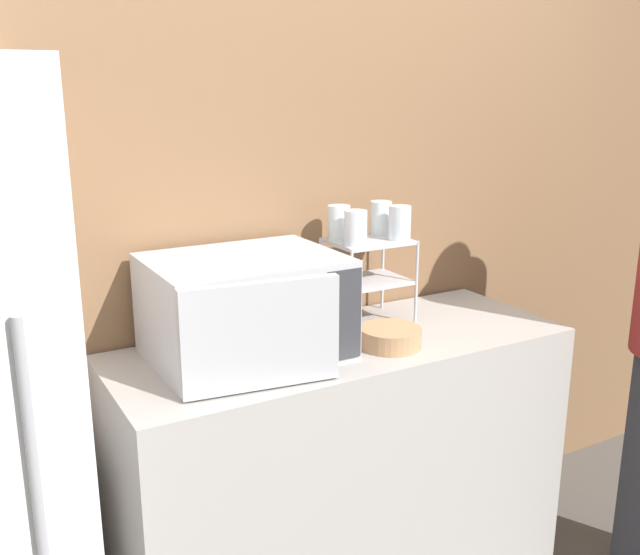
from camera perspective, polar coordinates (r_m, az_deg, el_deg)
wall_back at (r=2.46m, az=-2.01°, el=5.04°), size 8.00×0.06×2.60m
counter at (r=2.49m, az=1.74°, el=-15.35°), size 1.49×0.56×0.94m
microwave at (r=2.12m, az=-5.96°, el=-2.46°), size 0.56×0.51×0.31m
dish_rack at (r=2.43m, az=3.89°, el=1.17°), size 0.27×0.21×0.29m
glass_front_left at (r=2.31m, az=2.86°, el=3.98°), size 0.08×0.08×0.11m
glass_back_right at (r=2.50m, az=4.89°, el=4.79°), size 0.08×0.08×0.11m
glass_front_right at (r=2.41m, az=6.39°, el=4.37°), size 0.08×0.08×0.11m
glass_back_left at (r=2.40m, az=1.53°, el=4.43°), size 0.08×0.08×0.11m
bowl at (r=2.24m, az=5.65°, el=-4.80°), size 0.20×0.20×0.06m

